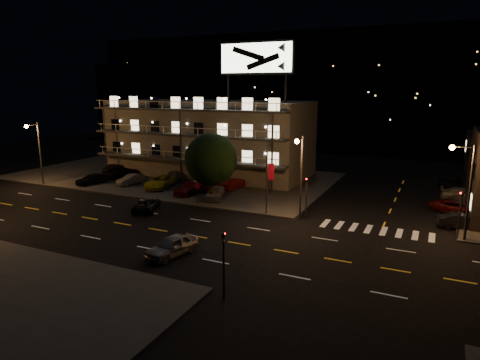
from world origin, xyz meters
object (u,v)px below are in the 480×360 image
at_px(lot_car_7, 174,175).
at_px(lot_car_2, 160,182).
at_px(side_car_0, 463,222).
at_px(lot_car_4, 215,193).
at_px(road_car_east, 172,246).
at_px(road_car_west, 147,204).
at_px(tree, 211,161).

bearing_deg(lot_car_7, lot_car_2, 81.62).
bearing_deg(side_car_0, lot_car_4, 83.73).
bearing_deg(side_car_0, lot_car_7, 72.86).
relative_size(lot_car_4, road_car_east, 0.93).
bearing_deg(road_car_west, lot_car_7, -90.98).
bearing_deg(side_car_0, lot_car_2, 80.20).
xyz_separation_m(lot_car_4, road_car_west, (-4.44, -6.56, -0.22)).
height_order(lot_car_7, side_car_0, lot_car_7).
height_order(lot_car_2, lot_car_7, lot_car_2).
distance_m(lot_car_4, road_car_west, 7.92).
distance_m(lot_car_2, side_car_0, 33.59).
distance_m(tree, lot_car_4, 3.82).
bearing_deg(lot_car_2, road_car_west, -73.87).
xyz_separation_m(lot_car_7, road_car_east, (14.47, -21.91, -0.03)).
bearing_deg(lot_car_4, road_car_east, -90.99).
xyz_separation_m(tree, lot_car_2, (-8.77, 2.70, -3.70)).
xyz_separation_m(lot_car_4, lot_car_7, (-9.73, 6.34, -0.07)).
xyz_separation_m(lot_car_4, side_car_0, (24.75, 0.65, -0.17)).
relative_size(tree, road_car_east, 1.67).
xyz_separation_m(lot_car_2, lot_car_4, (8.82, -1.84, -0.02)).
distance_m(lot_car_2, road_car_west, 9.47).
bearing_deg(lot_car_2, road_car_east, -63.49).
xyz_separation_m(lot_car_7, road_car_west, (5.29, -12.89, -0.15)).
xyz_separation_m(road_car_east, road_car_west, (-9.18, 9.02, -0.12)).
height_order(tree, lot_car_7, tree).
height_order(lot_car_2, side_car_0, lot_car_2).
relative_size(tree, road_car_west, 1.62).
bearing_deg(lot_car_2, lot_car_4, -23.15).
bearing_deg(tree, road_car_west, -127.70).
height_order(tree, side_car_0, tree).
bearing_deg(lot_car_4, road_car_west, -142.03).
height_order(tree, road_car_west, tree).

